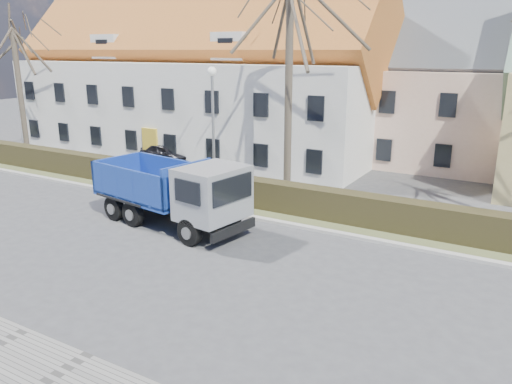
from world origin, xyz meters
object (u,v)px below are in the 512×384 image
Objects in this scene: streetlight at (213,131)px; cart_frame at (237,206)px; parked_car_a at (167,153)px; dump_truck at (166,190)px.

streetlight is 4.43m from cart_frame.
streetlight reaches higher than cart_frame.
cart_frame is 11.30m from parked_car_a.
dump_truck is 1.96× the size of parked_car_a.
dump_truck is at bearing -137.61° from parked_car_a.
streetlight is (-0.84, 4.72, 1.70)m from dump_truck.
dump_truck is 3.36m from cart_frame.
streetlight is 8.21× the size of cart_frame.
dump_truck is 9.49× the size of cart_frame.
streetlight reaches higher than parked_car_a.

